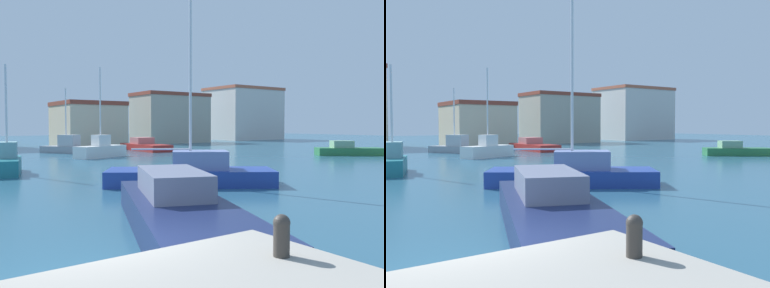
% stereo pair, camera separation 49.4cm
% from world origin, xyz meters
% --- Properties ---
extents(water, '(160.00, 160.00, 0.00)m').
position_xyz_m(water, '(15.00, 20.00, 0.00)').
color(water, '#285670').
rests_on(water, ground).
extents(mooring_bollard, '(0.21, 0.21, 0.52)m').
position_xyz_m(mooring_bollard, '(1.40, -2.52, 1.36)').
color(mooring_bollard, '#38332D').
rests_on(mooring_bollard, pier_quay).
extents(sailboat_teal_far_left, '(2.31, 4.36, 5.96)m').
position_xyz_m(sailboat_teal_far_left, '(2.30, 18.19, 0.66)').
color(sailboat_teal_far_left, '#1E707A').
rests_on(sailboat_teal_far_left, water).
extents(sailboat_blue_distant_north, '(7.49, 6.08, 9.87)m').
position_xyz_m(sailboat_blue_distant_north, '(8.18, 8.96, 0.55)').
color(sailboat_blue_distant_north, '#233D93').
rests_on(sailboat_blue_distant_north, water).
extents(motorboat_red_behind_lamppost, '(2.38, 7.17, 1.35)m').
position_xyz_m(motorboat_red_behind_lamppost, '(18.34, 31.90, 0.46)').
color(motorboat_red_behind_lamppost, '#B22823').
rests_on(motorboat_red_behind_lamppost, water).
extents(sailboat_white_center_channel, '(4.78, 3.10, 7.34)m').
position_xyz_m(sailboat_white_center_channel, '(10.93, 25.87, 0.65)').
color(sailboat_white_center_channel, white).
rests_on(sailboat_white_center_channel, water).
extents(motorboat_navy_outer_mooring, '(5.11, 8.56, 1.46)m').
position_xyz_m(motorboat_navy_outer_mooring, '(3.26, 2.53, 0.53)').
color(motorboat_navy_outer_mooring, '#19234C').
rests_on(motorboat_navy_outer_mooring, water).
extents(sailboat_grey_inner_mooring, '(4.17, 4.82, 6.17)m').
position_xyz_m(sailboat_grey_inner_mooring, '(10.45, 32.80, 0.63)').
color(sailboat_grey_inner_mooring, gray).
rests_on(sailboat_grey_inner_mooring, water).
extents(motorboat_green_mid_harbor, '(5.62, 4.90, 1.29)m').
position_xyz_m(motorboat_green_mid_harbor, '(29.65, 15.60, 0.45)').
color(motorboat_green_mid_harbor, '#28703D').
rests_on(motorboat_green_mid_harbor, water).
extents(harbor_office, '(7.37, 8.49, 5.53)m').
position_xyz_m(harbor_office, '(16.77, 43.95, 2.77)').
color(harbor_office, beige).
rests_on(harbor_office, ground).
extents(warehouse_block, '(10.51, 6.82, 7.35)m').
position_xyz_m(warehouse_block, '(30.53, 46.31, 3.69)').
color(warehouse_block, '#B2A893').
rests_on(warehouse_block, ground).
extents(waterfront_apartments, '(12.00, 9.47, 9.31)m').
position_xyz_m(waterfront_apartments, '(48.50, 49.96, 4.67)').
color(waterfront_apartments, beige).
rests_on(waterfront_apartments, ground).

